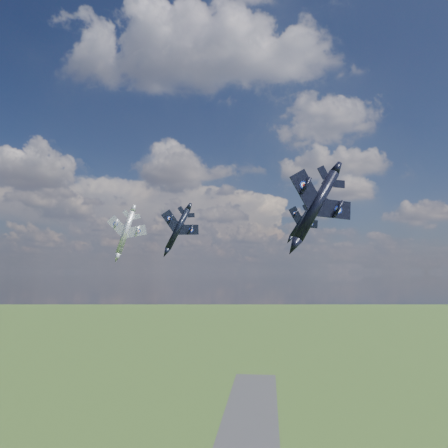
# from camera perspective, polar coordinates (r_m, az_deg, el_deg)

# --- Properties ---
(jet_lead_navy) EXTENTS (13.96, 15.95, 6.66)m
(jet_lead_navy) POSITION_cam_1_polar(r_m,az_deg,el_deg) (95.30, -6.04, -0.63)
(jet_lead_navy) COLOR black
(jet_right_navy) EXTENTS (15.14, 17.43, 8.04)m
(jet_right_navy) POSITION_cam_1_polar(r_m,az_deg,el_deg) (58.32, 11.96, 2.38)
(jet_right_navy) COLOR black
(jet_high_navy) EXTENTS (10.01, 13.26, 7.10)m
(jet_high_navy) POSITION_cam_1_polar(r_m,az_deg,el_deg) (112.63, 10.00, 0.24)
(jet_high_navy) COLOR black
(jet_left_silver) EXTENTS (11.09, 14.13, 5.45)m
(jet_left_silver) POSITION_cam_1_polar(r_m,az_deg,el_deg) (97.97, -12.75, -1.08)
(jet_left_silver) COLOR #B0B5BC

